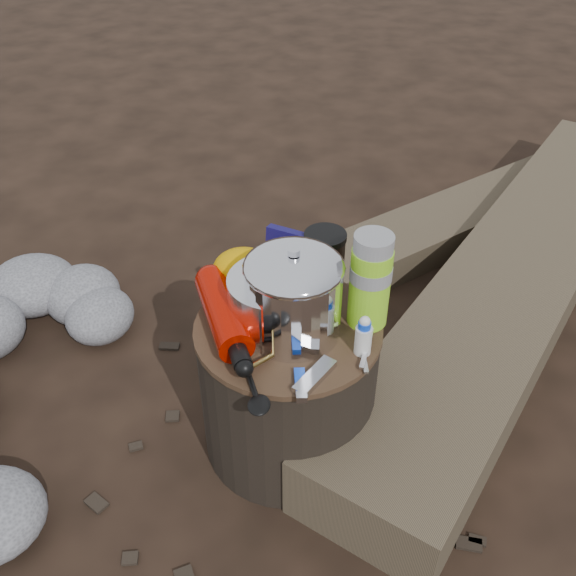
{
  "coord_description": "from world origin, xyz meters",
  "views": [
    {
      "loc": [
        0.05,
        -1.06,
        1.31
      ],
      "look_at": [
        0.0,
        0.0,
        0.48
      ],
      "focal_mm": 40.61,
      "sensor_mm": 36.0,
      "label": 1
    }
  ],
  "objects_px": {
    "log_main": "(519,275)",
    "camping_pot": "(294,294)",
    "fuel_bottle": "(224,313)",
    "thermos": "(370,281)",
    "travel_mug": "(324,260)",
    "stump": "(288,386)"
  },
  "relations": [
    {
      "from": "stump",
      "to": "log_main",
      "type": "xyz_separation_m",
      "value": [
        0.69,
        0.61,
        -0.1
      ]
    },
    {
      "from": "camping_pot",
      "to": "thermos",
      "type": "bearing_deg",
      "value": 15.07
    },
    {
      "from": "camping_pot",
      "to": "log_main",
      "type": "bearing_deg",
      "value": 42.31
    },
    {
      "from": "camping_pot",
      "to": "travel_mug",
      "type": "xyz_separation_m",
      "value": [
        0.06,
        0.17,
        -0.03
      ]
    },
    {
      "from": "fuel_bottle",
      "to": "thermos",
      "type": "height_order",
      "value": "thermos"
    },
    {
      "from": "fuel_bottle",
      "to": "travel_mug",
      "type": "distance_m",
      "value": 0.27
    },
    {
      "from": "stump",
      "to": "log_main",
      "type": "height_order",
      "value": "stump"
    },
    {
      "from": "log_main",
      "to": "travel_mug",
      "type": "xyz_separation_m",
      "value": [
        -0.62,
        -0.45,
        0.35
      ]
    },
    {
      "from": "thermos",
      "to": "travel_mug",
      "type": "xyz_separation_m",
      "value": [
        -0.09,
        0.13,
        -0.04
      ]
    },
    {
      "from": "stump",
      "to": "fuel_bottle",
      "type": "xyz_separation_m",
      "value": [
        -0.14,
        -0.01,
        0.23
      ]
    },
    {
      "from": "camping_pot",
      "to": "fuel_bottle",
      "type": "relative_size",
      "value": 0.64
    },
    {
      "from": "stump",
      "to": "fuel_bottle",
      "type": "relative_size",
      "value": 1.3
    },
    {
      "from": "thermos",
      "to": "travel_mug",
      "type": "bearing_deg",
      "value": 126.96
    },
    {
      "from": "stump",
      "to": "thermos",
      "type": "height_order",
      "value": "thermos"
    },
    {
      "from": "stump",
      "to": "thermos",
      "type": "xyz_separation_m",
      "value": [
        0.17,
        0.03,
        0.3
      ]
    },
    {
      "from": "travel_mug",
      "to": "stump",
      "type": "bearing_deg",
      "value": -115.85
    },
    {
      "from": "stump",
      "to": "fuel_bottle",
      "type": "bearing_deg",
      "value": -176.54
    },
    {
      "from": "fuel_bottle",
      "to": "log_main",
      "type": "bearing_deg",
      "value": 15.77
    },
    {
      "from": "log_main",
      "to": "travel_mug",
      "type": "bearing_deg",
      "value": -113.09
    },
    {
      "from": "stump",
      "to": "travel_mug",
      "type": "height_order",
      "value": "travel_mug"
    },
    {
      "from": "log_main",
      "to": "camping_pot",
      "type": "xyz_separation_m",
      "value": [
        -0.68,
        -0.62,
        0.39
      ]
    },
    {
      "from": "fuel_bottle",
      "to": "thermos",
      "type": "distance_m",
      "value": 0.32
    }
  ]
}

